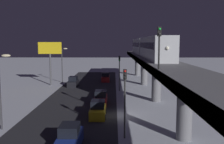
# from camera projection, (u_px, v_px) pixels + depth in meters

# --- Properties ---
(ground_plane) EXTENTS (240.00, 240.00, 0.00)m
(ground_plane) POSITION_uv_depth(u_px,v_px,m) (116.00, 115.00, 30.19)
(ground_plane) COLOR silver
(avenue_asphalt) EXTENTS (11.00, 89.73, 0.01)m
(avenue_asphalt) POSITION_uv_depth(u_px,v_px,m) (72.00, 115.00, 30.24)
(avenue_asphalt) COLOR #28282D
(avenue_asphalt) RESTS_ON ground_plane
(elevated_railway) EXTENTS (5.00, 89.73, 6.26)m
(elevated_railway) POSITION_uv_depth(u_px,v_px,m) (167.00, 71.00, 29.52)
(elevated_railway) COLOR slate
(elevated_railway) RESTS_ON ground_plane
(subway_train) EXTENTS (2.94, 36.87, 3.40)m
(subway_train) POSITION_uv_depth(u_px,v_px,m) (147.00, 47.00, 47.90)
(subway_train) COLOR #B7BABF
(subway_train) RESTS_ON elevated_railway
(rail_signal) EXTENTS (0.36, 0.41, 4.00)m
(rail_signal) POSITION_uv_depth(u_px,v_px,m) (159.00, 40.00, 23.34)
(rail_signal) COLOR black
(rail_signal) RESTS_ON elevated_railway
(sedan_yellow) EXTENTS (1.91, 4.16, 1.97)m
(sedan_yellow) POSITION_uv_depth(u_px,v_px,m) (98.00, 110.00, 29.62)
(sedan_yellow) COLOR gold
(sedan_yellow) RESTS_ON ground_plane
(sedan_red) EXTENTS (1.80, 4.75, 1.97)m
(sedan_red) POSITION_uv_depth(u_px,v_px,m) (106.00, 78.00, 57.35)
(sedan_red) COLOR #A51E1E
(sedan_red) RESTS_ON ground_plane
(sedan_red_2) EXTENTS (1.80, 4.23, 1.97)m
(sedan_red_2) POSITION_uv_depth(u_px,v_px,m) (101.00, 99.00, 35.68)
(sedan_red_2) COLOR #A51E1E
(sedan_red_2) RESTS_ON ground_plane
(sedan_blue) EXTENTS (1.80, 4.36, 1.97)m
(sedan_blue) POSITION_uv_depth(u_px,v_px,m) (70.00, 138.00, 20.90)
(sedan_blue) COLOR navy
(sedan_blue) RESTS_ON ground_plane
(sedan_black_2) EXTENTS (1.80, 4.37, 1.97)m
(sedan_black_2) POSITION_uv_depth(u_px,v_px,m) (73.00, 82.00, 50.61)
(sedan_black_2) COLOR black
(sedan_black_2) RESTS_ON ground_plane
(traffic_light_near) EXTENTS (0.32, 0.44, 6.40)m
(traffic_light_near) POSITION_uv_depth(u_px,v_px,m) (125.00, 94.00, 22.49)
(traffic_light_near) COLOR #2D2D2D
(traffic_light_near) RESTS_ON ground_plane
(traffic_light_mid) EXTENTS (0.32, 0.44, 6.40)m
(traffic_light_mid) POSITION_uv_depth(u_px,v_px,m) (119.00, 68.00, 45.10)
(traffic_light_mid) COLOR #2D2D2D
(traffic_light_mid) RESTS_ON ground_plane
(commercial_billboard) EXTENTS (4.80, 0.36, 8.90)m
(commercial_billboard) POSITION_uv_depth(u_px,v_px,m) (50.00, 52.00, 51.28)
(commercial_billboard) COLOR #4C4C51
(commercial_billboard) RESTS_ON ground_plane
(street_lamp_near) EXTENTS (1.35, 0.44, 7.65)m
(street_lamp_near) POSITION_uv_depth(u_px,v_px,m) (2.00, 83.00, 24.76)
(street_lamp_near) COLOR #38383D
(street_lamp_near) RESTS_ON ground_plane
(street_lamp_far) EXTENTS (1.35, 0.44, 7.65)m
(street_lamp_far) POSITION_uv_depth(u_px,v_px,m) (63.00, 61.00, 54.55)
(street_lamp_far) COLOR #38383D
(street_lamp_far) RESTS_ON ground_plane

